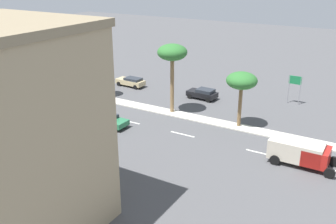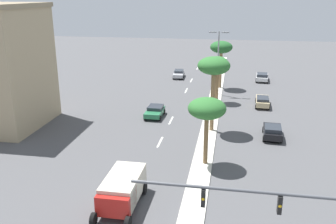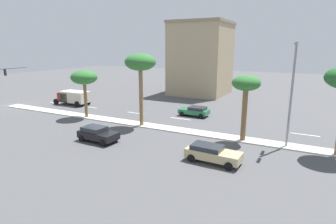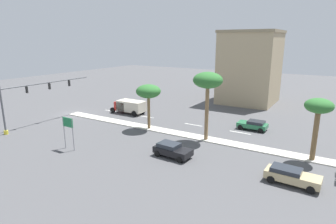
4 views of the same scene
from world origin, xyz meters
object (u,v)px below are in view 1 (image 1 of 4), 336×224
(palm_tree_front, at_px, (51,44))
(sedan_tan_front, at_px, (131,81))
(palm_tree_outboard, at_px, (172,54))
(directional_road_sign, at_px, (295,84))
(palm_tree_center, at_px, (242,81))
(sedan_white_far, at_px, (60,67))
(box_truck, at_px, (302,152))
(sedan_green_left, at_px, (109,120))
(sedan_black_rear, at_px, (203,93))
(street_lamp_left, at_px, (72,53))
(palm_tree_inboard, at_px, (95,58))

(palm_tree_front, height_order, sedan_tan_front, palm_tree_front)
(palm_tree_outboard, bearing_deg, directional_road_sign, -47.69)
(palm_tree_center, relative_size, sedan_tan_front, 1.35)
(sedan_tan_front, bearing_deg, sedan_white_far, 86.47)
(sedan_white_far, bearing_deg, box_truck, -106.54)
(sedan_green_left, bearing_deg, palm_tree_outboard, -27.44)
(sedan_white_far, bearing_deg, palm_tree_center, -101.78)
(palm_tree_front, xyz_separation_m, sedan_black_rear, (6.34, -20.45, -5.59))
(palm_tree_center, distance_m, palm_tree_front, 27.96)
(street_lamp_left, bearing_deg, sedan_tan_front, -38.07)
(palm_tree_center, bearing_deg, directional_road_sign, -16.89)
(palm_tree_outboard, xyz_separation_m, sedan_black_rear, (6.43, -0.95, -6.34))
(street_lamp_left, relative_size, box_truck, 1.59)
(palm_tree_outboard, height_order, sedan_tan_front, palm_tree_outboard)
(palm_tree_outboard, distance_m, palm_tree_inboard, 11.71)
(palm_tree_outboard, bearing_deg, palm_tree_center, -90.18)
(directional_road_sign, height_order, box_truck, directional_road_sign)
(sedan_green_left, distance_m, sedan_black_rear, 14.40)
(palm_tree_center, bearing_deg, sedan_white_far, 78.22)
(palm_tree_center, bearing_deg, sedan_green_left, 120.46)
(palm_tree_inboard, bearing_deg, sedan_black_rear, -62.62)
(palm_tree_front, bearing_deg, palm_tree_center, -90.26)
(palm_tree_front, xyz_separation_m, street_lamp_left, (-0.28, -3.99, -0.78))
(palm_tree_outboard, distance_m, sedan_black_rear, 9.08)
(palm_tree_front, height_order, sedan_black_rear, palm_tree_front)
(sedan_black_rear, xyz_separation_m, sedan_white_far, (0.68, 26.76, -0.00))
(palm_tree_front, distance_m, street_lamp_left, 4.08)
(directional_road_sign, xyz_separation_m, sedan_white_far, (-3.51, 37.47, -1.90))
(directional_road_sign, xyz_separation_m, palm_tree_front, (-10.52, 31.16, 3.70))
(sedan_black_rear, height_order, box_truck, box_truck)
(street_lamp_left, distance_m, sedan_tan_front, 9.40)
(directional_road_sign, bearing_deg, sedan_black_rear, 111.33)
(sedan_black_rear, bearing_deg, sedan_tan_front, 91.32)
(street_lamp_left, distance_m, box_truck, 32.45)
(street_lamp_left, xyz_separation_m, sedan_tan_front, (6.35, -4.98, -4.82))
(palm_tree_inboard, bearing_deg, sedan_green_left, -132.25)
(sedan_green_left, bearing_deg, sedan_black_rear, -18.98)
(palm_tree_front, relative_size, sedan_white_far, 1.57)
(palm_tree_center, xyz_separation_m, street_lamp_left, (-0.16, 23.94, 0.43))
(palm_tree_center, bearing_deg, box_truck, -124.41)
(street_lamp_left, bearing_deg, palm_tree_outboard, -89.32)
(palm_tree_front, bearing_deg, street_lamp_left, -94.05)
(street_lamp_left, height_order, sedan_tan_front, street_lamp_left)
(palm_tree_center, xyz_separation_m, palm_tree_outboard, (0.03, 8.44, 1.96))
(directional_road_sign, bearing_deg, box_truck, -164.06)
(palm_tree_outboard, bearing_deg, sedan_black_rear, -8.44)
(street_lamp_left, bearing_deg, directional_road_sign, -68.31)
(directional_road_sign, bearing_deg, palm_tree_center, 163.11)
(sedan_white_far, xyz_separation_m, box_truck, (-12.48, -42.04, 0.49))
(street_lamp_left, height_order, sedan_white_far, street_lamp_left)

